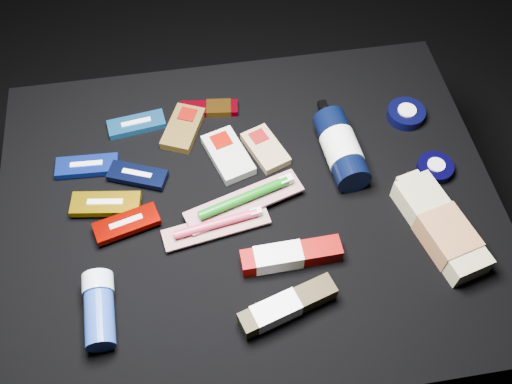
{
  "coord_description": "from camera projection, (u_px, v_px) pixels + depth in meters",
  "views": [
    {
      "loc": [
        -0.08,
        -0.6,
        1.34
      ],
      "look_at": [
        0.01,
        0.01,
        0.42
      ],
      "focal_mm": 40.0,
      "sensor_mm": 36.0,
      "label": 1
    }
  ],
  "objects": [
    {
      "name": "cream_tin_upper",
      "position": [
        406.0,
        114.0,
        1.23
      ],
      "size": [
        0.08,
        0.08,
        0.03
      ],
      "rotation": [
        0.0,
        0.0,
        0.19
      ],
      "color": "black",
      "rests_on": "cloth_table"
    },
    {
      "name": "luna_bar_0",
      "position": [
        137.0,
        124.0,
        1.22
      ],
      "size": [
        0.13,
        0.06,
        0.02
      ],
      "rotation": [
        0.0,
        0.0,
        0.13
      ],
      "color": "#1E6CB6",
      "rests_on": "cloth_table"
    },
    {
      "name": "bodywash_bottle",
      "position": [
        441.0,
        228.0,
        1.06
      ],
      "size": [
        0.13,
        0.24,
        0.05
      ],
      "rotation": [
        0.0,
        0.0,
        0.25
      ],
      "color": "tan",
      "rests_on": "cloth_table"
    },
    {
      "name": "ground",
      "position": [
        251.0,
        287.0,
        1.45
      ],
      "size": [
        3.0,
        3.0,
        0.0
      ],
      "primitive_type": "plane",
      "color": "black",
      "rests_on": "ground"
    },
    {
      "name": "luna_bar_3",
      "position": [
        106.0,
        204.0,
        1.1
      ],
      "size": [
        0.14,
        0.07,
        0.02
      ],
      "rotation": [
        0.0,
        0.0,
        -0.15
      ],
      "color": "#B18506",
      "rests_on": "cloth_table"
    },
    {
      "name": "deodorant_stick",
      "position": [
        99.0,
        309.0,
        0.97
      ],
      "size": [
        0.06,
        0.13,
        0.05
      ],
      "rotation": [
        0.0,
        0.0,
        0.03
      ],
      "color": "#1E3E9E",
      "rests_on": "cloth_table"
    },
    {
      "name": "luna_bar_1",
      "position": [
        87.0,
        166.0,
        1.15
      ],
      "size": [
        0.13,
        0.05,
        0.02
      ],
      "rotation": [
        0.0,
        0.0,
        -0.05
      ],
      "color": "#132EB0",
      "rests_on": "cloth_table"
    },
    {
      "name": "toothbrush_pack_1",
      "position": [
        218.0,
        225.0,
        1.07
      ],
      "size": [
        0.21,
        0.08,
        0.02
      ],
      "rotation": [
        0.0,
        0.0,
        0.16
      ],
      "color": "#ACA4A1",
      "rests_on": "cloth_table"
    },
    {
      "name": "clif_bar_0",
      "position": [
        184.0,
        126.0,
        1.21
      ],
      "size": [
        0.11,
        0.13,
        0.02
      ],
      "rotation": [
        0.0,
        0.0,
        -0.42
      ],
      "color": "#503C15",
      "rests_on": "cloth_table"
    },
    {
      "name": "clif_bar_2",
      "position": [
        264.0,
        147.0,
        1.18
      ],
      "size": [
        0.09,
        0.12,
        0.02
      ],
      "rotation": [
        0.0,
        0.0,
        0.36
      ],
      "color": "tan",
      "rests_on": "cloth_table"
    },
    {
      "name": "luna_bar_2",
      "position": [
        137.0,
        175.0,
        1.14
      ],
      "size": [
        0.12,
        0.08,
        0.02
      ],
      "rotation": [
        0.0,
        0.0,
        -0.38
      ],
      "color": "black",
      "rests_on": "cloth_table"
    },
    {
      "name": "toothpaste_carton_red",
      "position": [
        287.0,
        256.0,
        1.03
      ],
      "size": [
        0.18,
        0.05,
        0.04
      ],
      "rotation": [
        0.0,
        0.0,
        0.02
      ],
      "color": "#790100",
      "rests_on": "cloth_table"
    },
    {
      "name": "power_bar",
      "position": [
        212.0,
        108.0,
        1.24
      ],
      "size": [
        0.13,
        0.05,
        0.02
      ],
      "rotation": [
        0.0,
        0.0,
        -0.12
      ],
      "color": "maroon",
      "rests_on": "cloth_table"
    },
    {
      "name": "lotion_bottle",
      "position": [
        341.0,
        148.0,
        1.15
      ],
      "size": [
        0.08,
        0.22,
        0.07
      ],
      "rotation": [
        0.0,
        0.0,
        0.07
      ],
      "color": "black",
      "rests_on": "cloth_table"
    },
    {
      "name": "luna_bar_4",
      "position": [
        127.0,
        224.0,
        1.07
      ],
      "size": [
        0.13,
        0.08,
        0.02
      ],
      "rotation": [
        0.0,
        0.0,
        0.26
      ],
      "color": "#850600",
      "rests_on": "cloth_table"
    },
    {
      "name": "clif_bar_1",
      "position": [
        227.0,
        153.0,
        1.17
      ],
      "size": [
        0.1,
        0.14,
        0.02
      ],
      "rotation": [
        0.0,
        0.0,
        0.31
      ],
      "color": "beige",
      "rests_on": "cloth_table"
    },
    {
      "name": "toothpaste_carton_green",
      "position": [
        284.0,
        307.0,
        0.97
      ],
      "size": [
        0.18,
        0.09,
        0.03
      ],
      "rotation": [
        0.0,
        0.0,
        0.29
      ],
      "color": "#2F2510",
      "rests_on": "cloth_table"
    },
    {
      "name": "cream_tin_lower",
      "position": [
        435.0,
        168.0,
        1.15
      ],
      "size": [
        0.07,
        0.07,
        0.02
      ],
      "rotation": [
        0.0,
        0.0,
        -0.07
      ],
      "color": "black",
      "rests_on": "cloth_table"
    },
    {
      "name": "toothbrush_pack_0",
      "position": [
        245.0,
        201.0,
        1.11
      ],
      "size": [
        0.2,
        0.09,
        0.02
      ],
      "rotation": [
        0.0,
        0.0,
        0.26
      ],
      "color": "#A8A19E",
      "rests_on": "cloth_table"
    },
    {
      "name": "cloth_table",
      "position": [
        250.0,
        250.0,
        1.28
      ],
      "size": [
        0.98,
        0.78,
        0.4
      ],
      "primitive_type": "cube",
      "color": "black",
      "rests_on": "ground"
    },
    {
      "name": "toothbrush_pack_2",
      "position": [
        246.0,
        199.0,
        1.09
      ],
      "size": [
        0.24,
        0.12,
        0.03
      ],
      "rotation": [
        0.0,
        0.0,
        0.3
      ],
      "color": "#A29E97",
      "rests_on": "cloth_table"
    }
  ]
}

